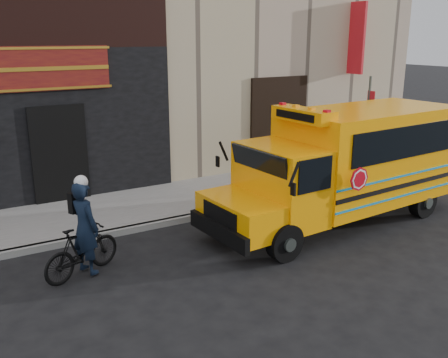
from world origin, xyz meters
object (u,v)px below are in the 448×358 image
bicycle (82,251)px  cyclist (85,230)px  sign_pole (367,128)px  school_bus (349,161)px

bicycle → cyclist: 0.42m
sign_pole → bicycle: (-8.95, -1.55, -1.32)m
sign_pole → school_bus: bearing=-143.0°
sign_pole → cyclist: sign_pole is taller
sign_pole → bicycle: 9.18m
sign_pole → bicycle: bearing=-170.2°
sign_pole → cyclist: bearing=-170.1°
bicycle → cyclist: cyclist is taller
sign_pole → cyclist: size_ratio=1.82×
school_bus → sign_pole: sign_pole is taller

